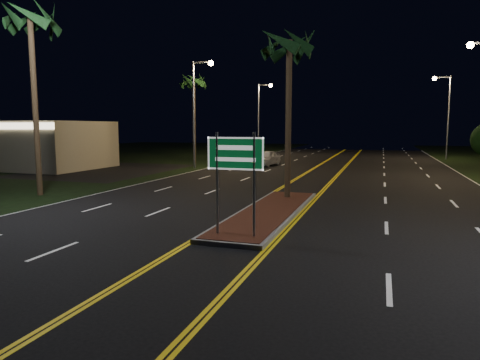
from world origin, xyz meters
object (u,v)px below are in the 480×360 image
at_px(commercial_building, 19,144).
at_px(car_far, 253,155).
at_px(highway_sign, 235,163).
at_px(palm_left_near, 30,22).
at_px(palm_median, 289,45).
at_px(streetlight_left_mid, 198,101).
at_px(streetlight_left_far, 261,110).
at_px(median_island, 269,212).
at_px(palm_left_far, 194,82).
at_px(car_near, 266,157).
at_px(streetlight_right_far, 445,107).

xyz_separation_m(commercial_building, car_far, (18.10, 11.34, -1.25)).
xyz_separation_m(highway_sign, palm_left_near, (-12.50, 5.20, 6.28)).
distance_m(palm_median, palm_left_near, 12.82).
bearing_deg(commercial_building, streetlight_left_mid, 14.61).
height_order(commercial_building, streetlight_left_far, streetlight_left_far).
distance_m(streetlight_left_mid, streetlight_left_far, 20.00).
bearing_deg(median_island, commercial_building, 153.45).
bearing_deg(palm_left_near, median_island, -4.57).
xyz_separation_m(palm_median, palm_left_far, (-12.80, 17.50, 0.47)).
bearing_deg(palm_left_far, palm_median, -53.82).
bearing_deg(streetlight_left_mid, palm_median, -51.83).
relative_size(commercial_building, palm_left_far, 1.70).
bearing_deg(streetlight_left_far, car_far, -77.93).
xyz_separation_m(median_island, car_near, (-5.82, 21.39, 0.74)).
bearing_deg(streetlight_left_mid, car_far, 69.71).
bearing_deg(streetlight_left_far, palm_median, -72.42).
xyz_separation_m(car_near, car_far, (-2.09, 2.94, -0.07)).
xyz_separation_m(median_island, palm_left_near, (-12.50, 1.00, 8.60)).
xyz_separation_m(streetlight_right_far, car_near, (-16.43, -13.61, -4.83)).
distance_m(highway_sign, streetlight_right_far, 40.74).
distance_m(streetlight_left_far, palm_median, 35.18).
height_order(palm_median, car_far, palm_median).
bearing_deg(palm_median, streetlight_left_mid, 128.17).
bearing_deg(commercial_building, car_near, 22.60).
xyz_separation_m(median_island, highway_sign, (0.00, -4.20, 2.32)).
xyz_separation_m(highway_sign, streetlight_right_far, (10.61, 39.20, 3.25)).
bearing_deg(median_island, streetlight_left_mid, 121.98).
bearing_deg(car_far, streetlight_left_mid, -112.91).
relative_size(highway_sign, streetlight_left_far, 0.36).
bearing_deg(palm_left_far, car_near, 3.20).
relative_size(median_island, highway_sign, 3.20).
bearing_deg(highway_sign, streetlight_left_far, 104.44).
height_order(streetlight_right_far, palm_left_far, streetlight_right_far).
height_order(streetlight_left_far, car_near, streetlight_left_far).
distance_m(median_island, streetlight_left_mid, 20.80).
height_order(median_island, car_far, car_far).
height_order(median_island, palm_median, palm_median).
bearing_deg(commercial_building, median_island, -26.55).
distance_m(streetlight_left_far, streetlight_right_far, 21.32).
xyz_separation_m(highway_sign, car_near, (-5.82, 25.59, -1.58)).
bearing_deg(streetlight_left_far, car_near, -72.92).
distance_m(streetlight_left_far, palm_left_near, 36.18).
xyz_separation_m(commercial_building, palm_median, (26.00, -9.49, 5.27)).
bearing_deg(highway_sign, streetlight_left_mid, 116.59).
xyz_separation_m(palm_left_far, car_near, (6.98, 0.39, -6.92)).
relative_size(streetlight_left_mid, streetlight_right_far, 1.00).
bearing_deg(commercial_building, palm_median, -20.05).
height_order(commercial_building, palm_median, palm_median).
relative_size(median_island, streetlight_left_far, 1.14).
distance_m(streetlight_right_far, car_near, 21.88).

